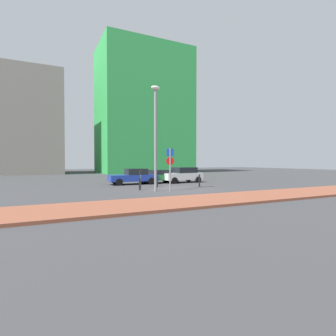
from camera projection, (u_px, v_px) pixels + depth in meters
The scene contains 14 objects.
ground_plane at pixel (176, 189), 21.07m from camera, with size 120.00×120.00×0.00m, color #38383A.
sidewalk_brick at pixel (228, 198), 15.20m from camera, with size 40.00×3.84×0.14m, color brown.
parked_car_blue at pixel (134, 176), 25.41m from camera, with size 4.65×2.19×1.52m.
parked_car_green at pixel (159, 176), 26.90m from camera, with size 4.46×2.13×1.34m.
parked_car_white at pixel (182, 175), 27.45m from camera, with size 4.39×2.29×1.60m.
parking_sign_post at pixel (170, 164), 19.26m from camera, with size 0.59×0.15×3.17m.
parking_meter at pixel (141, 177), 21.42m from camera, with size 0.18×0.14×1.48m.
street_lamp at pixel (155, 130), 19.39m from camera, with size 0.70×0.36×7.79m.
traffic_bollard_near at pixel (157, 180), 23.54m from camera, with size 0.12×0.12×1.03m, color black.
traffic_bollard_mid at pixel (140, 184), 20.14m from camera, with size 0.14×0.14×0.91m, color black.
traffic_bollard_far at pixel (199, 181), 22.95m from camera, with size 0.13×0.13×1.07m, color black.
traffic_bollard_edge at pixel (157, 181), 22.52m from camera, with size 0.14×0.14×1.00m, color black.
building_colorful_midrise at pixel (144, 111), 52.90m from camera, with size 17.44×12.15×24.61m, color green.
building_under_construction at pixel (21, 123), 46.86m from camera, with size 13.69×12.63×18.02m, color gray.
Camera 1 is at (-9.77, -18.62, 2.22)m, focal length 28.05 mm.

